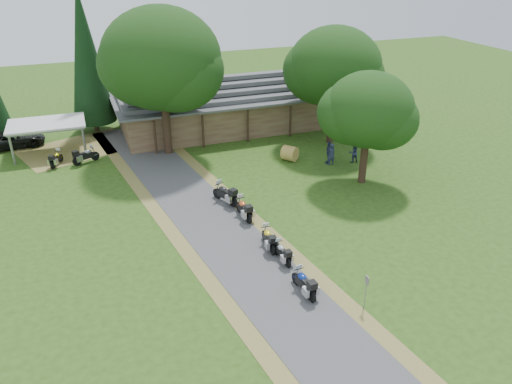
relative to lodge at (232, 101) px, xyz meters
name	(u,v)px	position (x,y,z in m)	size (l,w,h in m)	color
ground	(266,283)	(-6.00, -24.00, -2.45)	(120.00, 120.00, 0.00)	#2A4714
driveway	(232,245)	(-6.50, -20.00, -2.45)	(46.00, 46.00, 0.00)	#424244
lodge	(232,101)	(0.00, 0.00, 0.00)	(21.40, 9.40, 4.90)	brown
carport	(49,138)	(-16.12, -1.13, -1.16)	(5.96, 3.97, 2.58)	silver
car_dark_suv	(13,135)	(-19.02, 1.28, -1.42)	(5.38, 2.29, 2.06)	black
motorcycle_row_a	(304,282)	(-4.55, -25.36, -1.80)	(1.91, 0.62, 1.31)	navy
motorcycle_row_b	(282,252)	(-4.44, -22.42, -1.87)	(1.69, 0.55, 1.16)	#9FA2A6
motorcycle_row_c	(268,238)	(-4.64, -20.92, -1.81)	(1.88, 0.61, 1.28)	yellow
motorcycle_row_d	(244,208)	(-4.80, -17.15, -1.76)	(2.01, 0.66, 1.38)	#D65A26
motorcycle_row_e	(225,193)	(-5.30, -14.80, -1.73)	(2.12, 0.69, 1.45)	black
motorcycle_carport_a	(56,158)	(-15.71, -4.18, -1.84)	(1.78, 0.58, 1.22)	#C3B90D
motorcycle_carport_b	(86,155)	(-13.53, -4.45, -1.77)	(1.99, 0.65, 1.36)	slate
person_a	(331,152)	(4.32, -11.58, -1.41)	(0.59, 0.43, 2.09)	navy
person_b	(354,151)	(6.25, -11.67, -1.49)	(0.54, 0.39, 1.92)	navy
person_c	(329,151)	(4.32, -11.19, -1.39)	(0.60, 0.43, 2.11)	navy
hay_bale	(290,153)	(1.71, -9.61, -1.86)	(1.19, 1.19, 1.09)	#A18A3B
sign_post	(366,292)	(-2.36, -27.42, -1.54)	(0.33, 0.05, 1.83)	gray
oak_lodge_left	(163,78)	(-7.03, -4.67, 3.78)	(9.20, 9.20, 12.45)	#163510
oak_lodge_right	(333,82)	(6.65, -7.02, 2.84)	(7.66, 7.66, 10.57)	#163510
oak_driveway	(367,124)	(4.96, -15.13, 1.92)	(6.11, 6.11, 8.74)	#163510
cedar_near	(87,61)	(-12.14, 3.04, 3.94)	(3.80, 3.80, 12.78)	black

